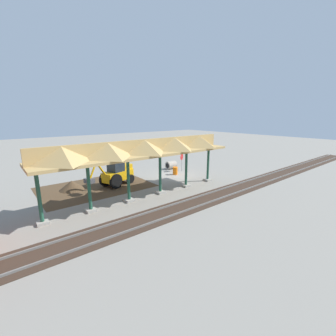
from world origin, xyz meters
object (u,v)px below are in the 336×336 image
at_px(backhoe, 117,173).
at_px(traffic_barrel, 175,171).
at_px(stop_sign, 182,159).
at_px(concrete_pipe, 171,165).

relative_size(backhoe, traffic_barrel, 5.93).
bearing_deg(traffic_barrel, backhoe, -4.14).
height_order(stop_sign, concrete_pipe, stop_sign).
relative_size(stop_sign, traffic_barrel, 2.39).
xyz_separation_m(stop_sign, backhoe, (8.87, 0.27, -0.28)).
height_order(stop_sign, traffic_barrel, stop_sign).
bearing_deg(traffic_barrel, stop_sign, -155.30).
distance_m(stop_sign, concrete_pipe, 2.03).
relative_size(concrete_pipe, traffic_barrel, 1.39).
distance_m(concrete_pipe, traffic_barrel, 2.91).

